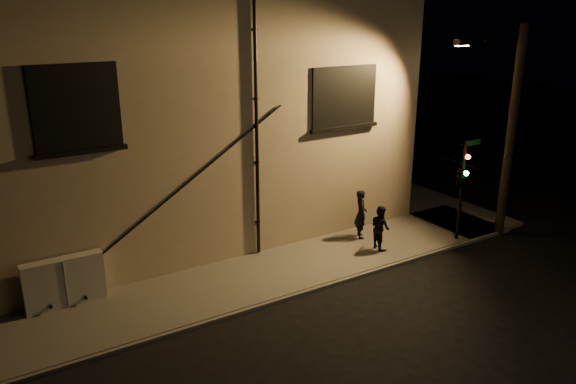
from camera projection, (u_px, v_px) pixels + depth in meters
ground at (357, 277)px, 17.11m from camera, size 90.00×90.00×0.00m
sidewalk at (310, 223)px, 21.25m from camera, size 21.00×16.00×0.12m
building at (152, 101)px, 21.47m from camera, size 16.20×12.23×8.80m
utility_cabinet at (64, 282)px, 15.06m from camera, size 2.09×0.35×1.37m
pedestrian_a at (361, 214)px, 19.52m from camera, size 0.65×0.75×1.73m
pedestrian_b at (380, 227)px, 18.64m from camera, size 0.65×0.79×1.49m
traffic_signal at (461, 176)px, 18.75m from camera, size 1.27×2.05×3.48m
streetlamp_pole at (508, 128)px, 19.18m from camera, size 2.03×1.39×7.35m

